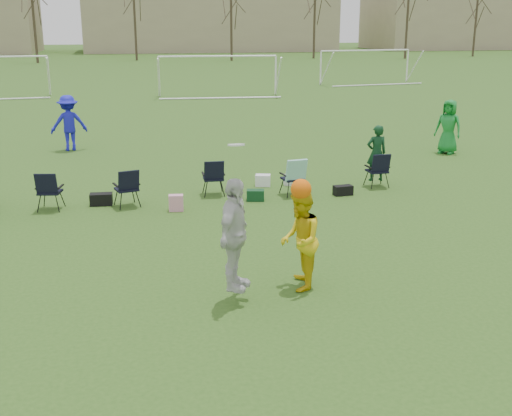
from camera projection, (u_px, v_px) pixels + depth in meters
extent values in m
plane|color=#2D5119|center=(268.00, 337.00, 9.42)|extent=(260.00, 260.00, 0.00)
imported|color=#1A1AC3|center=(69.00, 123.00, 22.86)|extent=(1.39, 0.97, 1.97)
imported|color=#167D2D|center=(448.00, 127.00, 22.33)|extent=(1.06, 1.08, 1.88)
imported|color=silver|center=(234.00, 235.00, 10.28)|extent=(0.91, 1.18, 1.86)
imported|color=yellow|center=(300.00, 240.00, 10.94)|extent=(0.85, 0.99, 1.75)
sphere|color=#EE600C|center=(301.00, 189.00, 10.69)|extent=(0.35, 0.35, 0.35)
cylinder|color=white|center=(236.00, 145.00, 9.90)|extent=(0.27, 0.27, 0.06)
imported|color=#0E351A|center=(377.00, 153.00, 17.88)|extent=(0.58, 0.39, 1.57)
cube|color=black|center=(101.00, 199.00, 16.19)|extent=(0.57, 0.33, 0.30)
cube|color=pink|center=(176.00, 203.00, 15.67)|extent=(0.37, 0.26, 0.40)
cube|color=#0F3A1B|center=(255.00, 195.00, 16.60)|extent=(0.50, 0.37, 0.28)
cube|color=white|center=(263.00, 180.00, 18.07)|extent=(0.48, 0.40, 0.32)
cylinder|color=silver|center=(288.00, 180.00, 18.16)|extent=(0.26, 0.26, 0.30)
cube|color=black|center=(343.00, 190.00, 17.12)|extent=(0.52, 0.31, 0.26)
cube|color=black|center=(50.00, 191.00, 15.71)|extent=(0.70, 0.70, 0.96)
cube|color=black|center=(126.00, 188.00, 15.98)|extent=(0.74, 0.74, 0.96)
cube|color=black|center=(213.00, 177.00, 17.06)|extent=(0.62, 0.62, 0.96)
cube|color=black|center=(293.00, 177.00, 17.04)|extent=(0.69, 0.69, 0.96)
cube|color=black|center=(377.00, 170.00, 17.92)|extent=(0.62, 0.62, 0.96)
cylinder|color=white|center=(49.00, 76.00, 40.12)|extent=(0.12, 0.12, 2.40)
cylinder|color=white|center=(159.00, 77.00, 39.48)|extent=(0.12, 0.12, 2.40)
cylinder|color=white|center=(276.00, 75.00, 40.42)|extent=(0.12, 0.12, 2.40)
cylinder|color=white|center=(218.00, 56.00, 39.62)|extent=(7.29, 0.63, 0.12)
cylinder|color=white|center=(321.00, 68.00, 46.74)|extent=(0.12, 0.12, 2.40)
cylinder|color=white|center=(407.00, 66.00, 49.10)|extent=(0.12, 0.12, 2.40)
cylinder|color=white|center=(366.00, 50.00, 47.58)|extent=(7.25, 1.13, 0.12)
cylinder|color=#382B21|center=(33.00, 15.00, 70.27)|extent=(0.28, 0.28, 10.20)
cylinder|color=#382B21|center=(134.00, 11.00, 75.06)|extent=(0.28, 0.28, 11.40)
cylinder|color=#382B21|center=(231.00, 21.00, 74.71)|extent=(0.28, 0.28, 9.00)
cylinder|color=#382B21|center=(315.00, 16.00, 79.49)|extent=(0.28, 0.28, 10.20)
cylinder|color=#382B21|center=(408.00, 11.00, 78.64)|extent=(0.28, 0.28, 11.40)
cylinder|color=#382B21|center=(476.00, 21.00, 83.93)|extent=(0.28, 0.28, 9.00)
cube|color=tan|center=(208.00, 15.00, 100.48)|extent=(38.00, 16.00, 11.00)
cube|color=tan|center=(460.00, 9.00, 108.54)|extent=(30.00, 16.00, 13.00)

